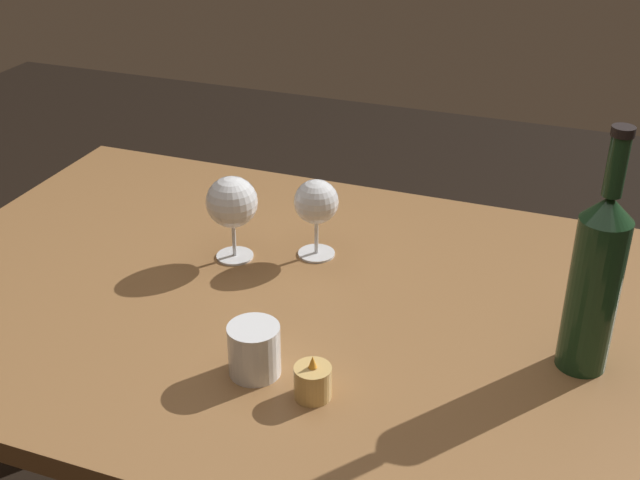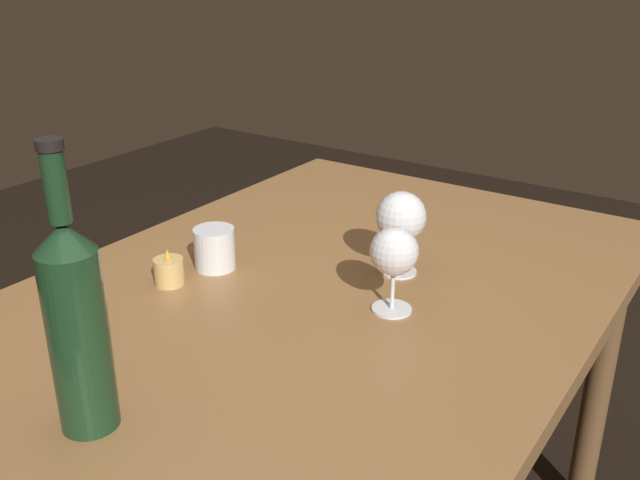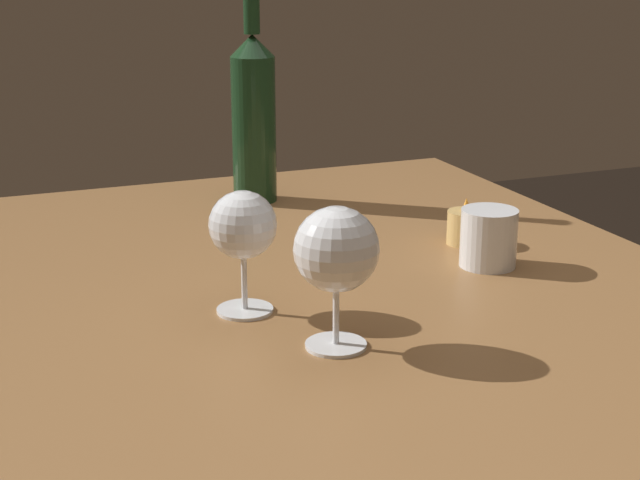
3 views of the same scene
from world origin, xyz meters
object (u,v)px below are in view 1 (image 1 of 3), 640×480
wine_bottle (595,279)px  water_tumbler (254,352)px  wine_glass_left (316,204)px  votive_candle (313,383)px  wine_glass_right (232,203)px

wine_bottle → water_tumbler: size_ratio=4.73×
wine_glass_left → votive_candle: wine_glass_left is taller
wine_glass_left → wine_bottle: bearing=160.5°
wine_glass_right → wine_bottle: wine_bottle is taller
wine_glass_right → votive_candle: wine_glass_right is taller
wine_glass_right → water_tumbler: bearing=120.7°
water_tumbler → wine_glass_right: bearing=-59.3°
wine_glass_left → wine_glass_right: size_ratio=0.94×
water_tumbler → votive_candle: bearing=167.7°
wine_glass_left → wine_glass_right: wine_glass_right is taller
wine_glass_left → water_tumbler: 0.36m
water_tumbler → votive_candle: size_ratio=1.15×
wine_glass_right → wine_glass_left: bearing=-156.0°
wine_glass_left → votive_candle: size_ratio=2.15×
water_tumbler → wine_bottle: bearing=-157.3°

